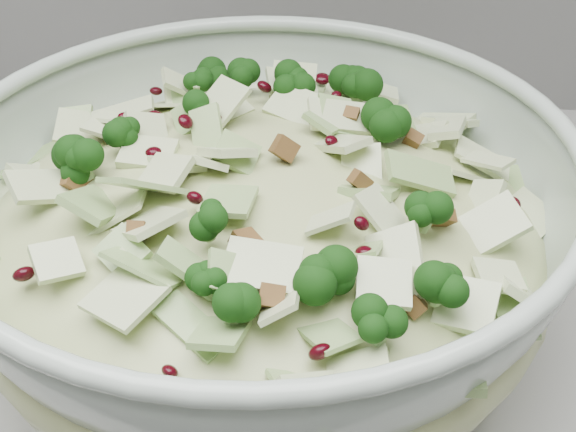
{
  "coord_description": "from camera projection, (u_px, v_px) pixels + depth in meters",
  "views": [
    {
      "loc": [
        -0.6,
        1.19,
        1.31
      ],
      "look_at": [
        -0.64,
        1.59,
        1.02
      ],
      "focal_mm": 50.0,
      "sensor_mm": 36.0,
      "label": 1
    }
  ],
  "objects": [
    {
      "name": "salad",
      "position": [
        260.0,
        210.0,
        0.51
      ],
      "size": [
        0.44,
        0.44,
        0.16
      ],
      "rotation": [
        0.0,
        0.0,
        -0.19
      ],
      "color": "tan",
      "rests_on": "mixing_bowl"
    },
    {
      "name": "mixing_bowl",
      "position": [
        261.0,
        242.0,
        0.53
      ],
      "size": [
        0.44,
        0.44,
        0.16
      ],
      "rotation": [
        0.0,
        0.0,
        -0.1
      ],
      "color": "#A6B7AA",
      "rests_on": "counter"
    }
  ]
}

